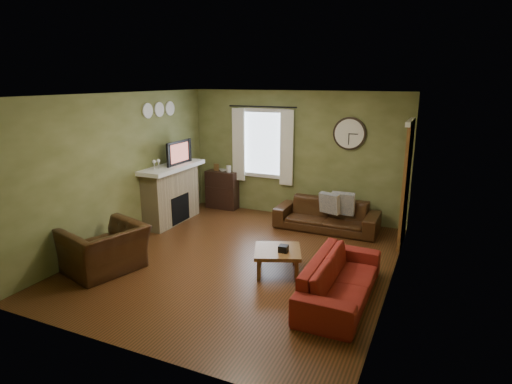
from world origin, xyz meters
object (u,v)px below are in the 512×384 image
at_px(bookshelf, 222,190).
at_px(armchair, 105,249).
at_px(sofa_brown, 327,215).
at_px(coffee_table, 277,261).
at_px(sofa_red, 340,279).

distance_m(bookshelf, armchair, 3.61).
relative_size(bookshelf, sofa_brown, 0.43).
bearing_deg(bookshelf, coffee_table, -47.71).
height_order(bookshelf, sofa_red, bookshelf).
height_order(sofa_red, armchair, armchair).
height_order(armchair, coffee_table, armchair).
height_order(sofa_red, coffee_table, sofa_red).
bearing_deg(sofa_brown, armchair, -128.73).
xyz_separation_m(sofa_brown, armchair, (-2.54, -3.17, 0.07)).
distance_m(sofa_brown, armchair, 4.07).
distance_m(sofa_brown, coffee_table, 2.16).
bearing_deg(armchair, bookshelf, -164.42).
distance_m(sofa_brown, sofa_red, 2.71).
xyz_separation_m(sofa_red, armchair, (-3.43, -0.61, 0.07)).
xyz_separation_m(bookshelf, armchair, (-0.03, -3.61, -0.07)).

